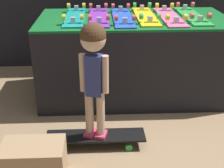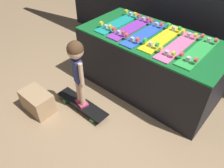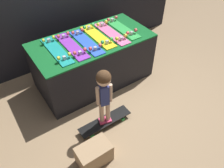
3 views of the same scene
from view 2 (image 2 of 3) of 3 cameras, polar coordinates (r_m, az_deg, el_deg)
The scene contains 11 objects.
ground_plane at distance 2.82m, azimuth 2.21°, elevation -6.60°, with size 16.00×16.00×0.00m, color #9E7F5B.
display_rack at distance 2.95m, azimuth 9.90°, elevation 5.31°, with size 1.81×0.91×0.79m.
skateboard_teal_on_rack at distance 3.03m, azimuth 1.82°, elevation 15.89°, with size 0.18×0.78×0.09m.
skateboard_purple_on_rack at distance 2.89m, azimuth 5.14°, elevation 14.55°, with size 0.18×0.78×0.09m.
skateboard_blue_on_rack at distance 2.76m, azimuth 8.58°, elevation 12.96°, with size 0.18×0.78×0.09m.
skateboard_yellow_on_rack at distance 2.70m, azimuth 13.09°, elevation 11.68°, with size 0.18×0.78×0.09m.
skateboard_pink_on_rack at distance 2.59m, azimuth 16.90°, elevation 9.65°, with size 0.18×0.78×0.09m.
skateboard_green_on_rack at distance 2.56m, azimuth 21.68°, elevation 8.05°, with size 0.18×0.78×0.09m.
skateboard_on_floor at distance 2.80m, azimuth -7.83°, elevation -5.26°, with size 0.76×0.19×0.09m.
child at distance 2.39m, azimuth -9.17°, elevation 5.42°, with size 0.21×0.18×0.88m.
storage_box at distance 2.86m, azimuth -18.87°, elevation -4.39°, with size 0.40×0.26×0.28m.
Camera 2 is at (1.18, -1.52, 2.05)m, focal length 35.00 mm.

